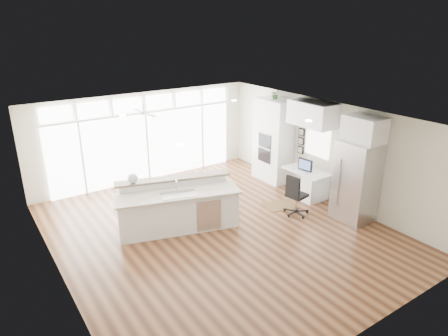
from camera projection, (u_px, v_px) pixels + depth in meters
floor at (219, 231)px, 9.42m from camera, size 7.00×8.00×0.02m
ceiling at (218, 119)px, 8.47m from camera, size 7.00×8.00×0.02m
wall_back at (145, 137)px, 12.04m from camera, size 7.00×0.04×2.70m
wall_front at (368, 262)px, 5.85m from camera, size 7.00×0.04×2.70m
wall_left at (55, 219)px, 7.10m from camera, size 0.04×8.00×2.70m
wall_right at (326, 151)px, 10.79m from camera, size 0.04×8.00×2.70m
glass_wall at (147, 147)px, 12.10m from camera, size 5.80×0.06×2.08m
transom_row at (144, 103)px, 11.64m from camera, size 5.90×0.06×0.40m
desk_window at (318, 141)px, 10.93m from camera, size 0.04×0.85×0.85m
ceiling_fan at (143, 109)px, 10.45m from camera, size 1.16×1.16×0.32m
recessed_lights at (213, 118)px, 8.63m from camera, size 3.40×3.00×0.02m
oven_cabinet at (273, 140)px, 12.04m from camera, size 0.64×1.20×2.50m
desk_nook at (306, 183)px, 11.16m from camera, size 0.72×1.30×0.76m
upper_cabinets at (312, 114)px, 10.49m from camera, size 0.64×1.30×0.64m
refrigerator at (356, 181)px, 9.66m from camera, size 0.76×0.90×2.00m
fridge_cabinet at (364, 129)px, 9.23m from camera, size 0.64×0.90×0.60m
framed_photos at (301, 141)px, 11.46m from camera, size 0.06×0.22×0.80m
kitchen_island at (178, 207)px, 9.31m from camera, size 3.07×1.86×1.14m
rug at (281, 205)px, 10.69m from camera, size 0.99×0.84×0.01m
office_chair at (297, 195)px, 10.05m from camera, size 0.64×0.60×1.07m
fishbowl at (133, 178)px, 9.15m from camera, size 0.26×0.26×0.23m
monitor at (305, 165)px, 10.92m from camera, size 0.14×0.46×0.37m
keyboard at (300, 172)px, 10.90m from camera, size 0.14×0.31×0.02m
potted_plant at (275, 95)px, 11.56m from camera, size 0.29×0.32×0.22m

